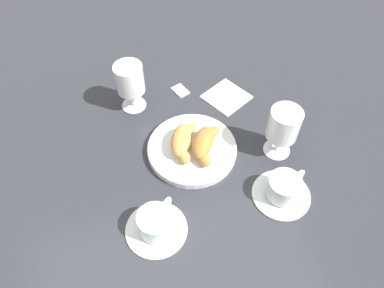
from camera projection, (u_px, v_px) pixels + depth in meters
ground_plane at (198, 159)px, 0.92m from camera, size 2.20×2.20×0.00m
pastry_plate at (192, 149)px, 0.92m from camera, size 0.23×0.23×0.02m
croissant_large at (182, 140)px, 0.90m from camera, size 0.13×0.10×0.04m
croissant_small at (204, 143)px, 0.90m from camera, size 0.12×0.10×0.04m
coffee_cup_near at (283, 189)px, 0.83m from camera, size 0.14×0.14×0.06m
coffee_cup_far at (156, 224)px, 0.78m from camera, size 0.14×0.14×0.06m
juice_glass_left at (130, 81)px, 0.96m from camera, size 0.08×0.08×0.14m
juice_glass_right at (283, 127)px, 0.86m from camera, size 0.08×0.08×0.14m
sugar_packet at (180, 90)px, 1.06m from camera, size 0.06×0.05×0.01m
folded_napkin at (227, 97)px, 1.05m from camera, size 0.15×0.15×0.01m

